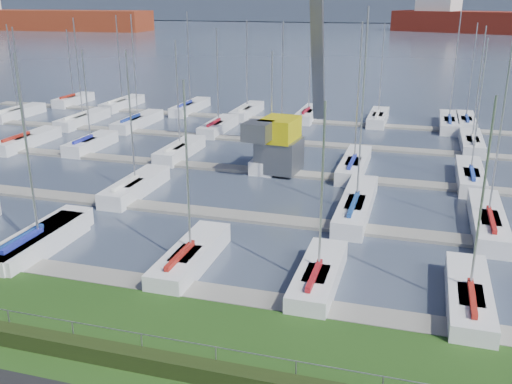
% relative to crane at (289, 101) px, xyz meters
% --- Properties ---
extents(water, '(800.00, 540.00, 0.20)m').
position_rel_crane_xyz_m(water, '(1.80, 232.50, -5.73)').
color(water, '#404A5E').
extents(hedge, '(80.00, 0.70, 0.70)m').
position_rel_crane_xyz_m(hedge, '(1.80, -27.90, -4.98)').
color(hedge, '#212E11').
rests_on(hedge, grass).
extents(fence, '(80.00, 0.04, 0.04)m').
position_rel_crane_xyz_m(fence, '(1.80, -27.50, -4.13)').
color(fence, gray).
rests_on(fence, grass).
extents(foothill, '(900.00, 80.00, 12.00)m').
position_rel_crane_xyz_m(foothill, '(1.80, 302.50, 0.67)').
color(foothill, '#3F495C').
rests_on(foothill, water).
extents(docks, '(90.00, 41.60, 0.25)m').
position_rel_crane_xyz_m(docks, '(1.80, -1.50, -5.55)').
color(docks, slate).
rests_on(docks, water).
extents(crane, '(5.03, 13.32, 22.35)m').
position_rel_crane_xyz_m(crane, '(0.00, 0.00, 0.00)').
color(crane, slate).
rests_on(crane, water).
extents(cargo_ship_west, '(90.74, 21.80, 21.50)m').
position_rel_crane_xyz_m(cargo_ship_west, '(-147.34, 165.90, -1.69)').
color(cargo_ship_west, maroon).
rests_on(cargo_ship_west, water).
extents(sailboat_fleet, '(75.90, 49.00, 13.61)m').
position_rel_crane_xyz_m(sailboat_fleet, '(-0.86, 0.86, -0.02)').
color(sailboat_fleet, navy).
rests_on(sailboat_fleet, water).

